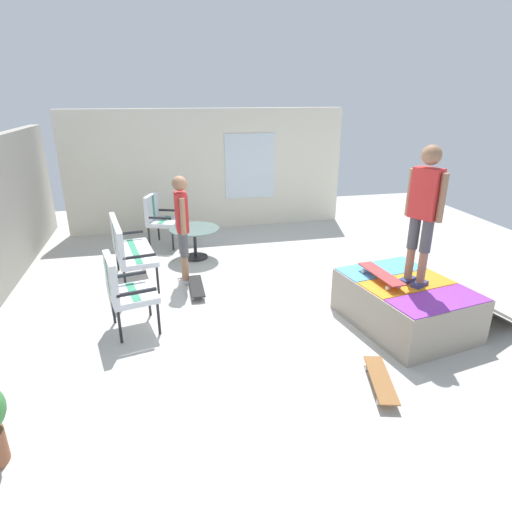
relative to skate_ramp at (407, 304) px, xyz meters
The scene contains 12 objects.
ground_plane 1.89m from the skate_ramp, 51.27° to the left, with size 12.00×12.00×0.10m, color beige.
house_facade 5.41m from the skate_ramp, 21.31° to the left, with size 0.23×6.00×2.56m.
skate_ramp is the anchor object (origin of this frame).
patio_bench 4.21m from the skate_ramp, 58.76° to the left, with size 1.33×0.76×1.02m.
patio_chair_near_house 5.01m from the skate_ramp, 38.05° to the left, with size 0.77×0.73×1.02m.
patio_chair_by_wall 3.61m from the skate_ramp, 79.80° to the left, with size 0.73×0.67×1.02m.
patio_table 3.92m from the skate_ramp, 38.93° to the left, with size 0.90×0.90×0.57m.
person_watching 3.47m from the skate_ramp, 53.04° to the left, with size 0.48×0.25×1.70m.
person_skater 1.30m from the skate_ramp, 157.52° to the right, with size 0.44×0.34×1.71m.
skateboard_by_bench 3.04m from the skate_ramp, 58.24° to the left, with size 0.80×0.20×0.10m.
skateboard_spare 1.46m from the skate_ramp, 139.91° to the left, with size 0.82×0.40×0.10m.
skateboard_on_ramp 0.53m from the skate_ramp, 67.66° to the left, with size 0.81×0.27×0.10m.
Camera 1 is at (-5.56, 1.54, 2.85)m, focal length 29.97 mm.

